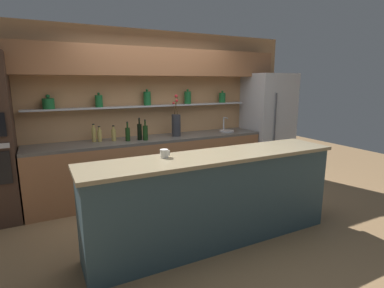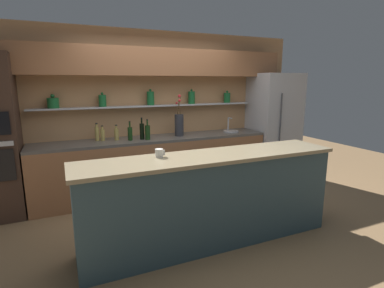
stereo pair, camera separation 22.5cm
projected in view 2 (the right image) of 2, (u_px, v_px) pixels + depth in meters
name	position (u px, v px, depth m)	size (l,w,h in m)	color
ground_plane	(193.00, 223.00, 3.87)	(12.00, 12.00, 0.00)	olive
back_wall_unit	(155.00, 97.00, 4.92)	(5.20, 0.44, 2.60)	tan
back_counter_unit	(156.00, 165.00, 4.85)	(3.72, 0.62, 0.92)	#99603D
island_counter	(211.00, 199.00, 3.33)	(2.92, 0.61, 1.02)	#334C56
refrigerator	(273.00, 126.00, 5.62)	(0.82, 0.73, 1.94)	#B7B7BC
flower_vase	(179.00, 124.00, 4.87)	(0.15, 0.18, 0.67)	#2D2D33
sink_fixture	(231.00, 130.00, 5.31)	(0.27, 0.27, 0.25)	#B7B7BC
bottle_wine_0	(148.00, 132.00, 4.57)	(0.08, 0.08, 0.31)	#193814
bottle_spirit_1	(103.00, 134.00, 4.49)	(0.06, 0.06, 0.23)	tan
bottle_spirit_2	(116.00, 134.00, 4.53)	(0.07, 0.07, 0.23)	tan
bottle_wine_3	(130.00, 133.00, 4.52)	(0.07, 0.07, 0.29)	#193814
bottle_wine_4	(142.00, 131.00, 4.59)	(0.07, 0.07, 0.34)	black
bottle_spirit_5	(97.00, 133.00, 4.48)	(0.06, 0.06, 0.27)	tan
coffee_mug	(159.00, 153.00, 3.12)	(0.11, 0.09, 0.09)	silver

